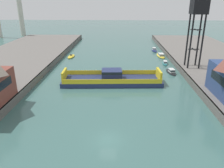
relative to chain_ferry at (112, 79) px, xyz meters
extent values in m
plane|color=#3D6660|center=(0.25, -23.49, -1.04)|extent=(400.00, 400.00, 0.00)
cube|color=#423D38|center=(-18.35, -3.49, -0.17)|extent=(0.30, 140.00, 1.74)
cube|color=#423D38|center=(18.84, -3.49, -0.17)|extent=(0.30, 140.00, 1.74)
cube|color=navy|center=(0.00, 0.00, -0.49)|extent=(24.25, 8.15, 1.10)
cube|color=yellow|center=(-0.16, 3.44, 0.61)|extent=(22.96, 1.21, 1.10)
cube|color=yellow|center=(0.16, -3.44, 0.61)|extent=(22.96, 1.21, 1.10)
cube|color=navy|center=(0.00, 0.00, 1.21)|extent=(4.97, 4.08, 2.29)
cube|color=black|center=(0.00, 0.00, 2.00)|extent=(5.01, 4.12, 0.60)
cube|color=yellow|center=(11.46, 0.55, 1.16)|extent=(0.73, 4.93, 2.20)
cube|color=yellow|center=(-11.46, -0.55, 1.16)|extent=(0.73, 4.93, 2.20)
ellipsoid|color=yellow|center=(-15.35, 25.58, -0.78)|extent=(2.27, 5.97, 0.52)
cube|color=#4C4C51|center=(-15.35, 25.58, -0.27)|extent=(0.72, 0.43, 0.50)
ellipsoid|color=yellow|center=(16.65, 27.72, -0.85)|extent=(2.81, 7.87, 0.38)
cube|color=silver|center=(16.69, 27.14, -0.24)|extent=(1.78, 2.81, 0.83)
cube|color=black|center=(16.69, 27.14, -0.14)|extent=(1.83, 2.89, 0.25)
ellipsoid|color=#237075|center=(16.35, 17.72, -0.84)|extent=(2.06, 5.22, 0.38)
cube|color=silver|center=(16.31, 17.34, -0.29)|extent=(1.25, 1.88, 0.73)
cube|color=black|center=(16.31, 17.34, -0.20)|extent=(1.29, 1.94, 0.22)
ellipsoid|color=navy|center=(15.61, 36.21, -0.80)|extent=(2.05, 5.47, 0.47)
cube|color=silver|center=(15.58, 36.61, -0.14)|extent=(1.31, 1.95, 0.85)
cube|color=black|center=(15.58, 36.61, -0.04)|extent=(1.35, 2.01, 0.25)
ellipsoid|color=black|center=(16.23, 8.67, -0.86)|extent=(2.68, 6.20, 0.35)
cube|color=silver|center=(16.29, 8.23, -0.24)|extent=(1.59, 2.26, 0.90)
cube|color=black|center=(16.29, 8.23, -0.12)|extent=(1.64, 2.32, 0.27)
cube|color=black|center=(-18.63, -15.93, 4.10)|extent=(0.08, 7.78, 1.54)
cube|color=black|center=(20.32, -13.22, 4.36)|extent=(0.08, 10.76, 1.65)
cylinder|color=black|center=(20.34, 10.56, 7.67)|extent=(0.44, 0.44, 13.95)
cylinder|color=black|center=(23.31, 10.56, 7.67)|extent=(0.44, 0.44, 13.95)
cylinder|color=black|center=(20.34, 7.59, 7.67)|extent=(0.44, 0.44, 13.95)
cylinder|color=black|center=(23.31, 7.59, 7.67)|extent=(0.44, 0.44, 13.95)
cube|color=black|center=(21.82, 9.07, 5.58)|extent=(2.98, 0.20, 0.20)
cube|color=black|center=(21.82, 9.07, 5.58)|extent=(0.20, 2.98, 0.20)
cube|color=black|center=(21.82, 9.07, 10.74)|extent=(2.98, 0.20, 0.20)
cube|color=black|center=(21.82, 9.07, 10.74)|extent=(0.20, 2.98, 0.20)
cube|color=black|center=(21.82, 9.07, 16.39)|extent=(3.87, 3.87, 3.49)
cylinder|color=beige|center=(-52.28, 73.50, 14.87)|extent=(2.58, 2.58, 31.82)
camera|label=1|loc=(1.74, -50.56, 18.15)|focal=35.38mm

